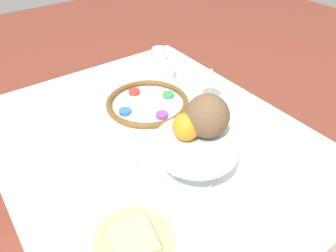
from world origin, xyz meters
name	(u,v)px	position (x,y,z in m)	size (l,w,h in m)	color
dining_table	(156,213)	(0.00, 0.00, 0.39)	(1.12, 0.92, 0.77)	white
seder_plate	(147,103)	(-0.16, 0.08, 0.79)	(0.30, 0.30, 0.03)	silver
wine_glass	(211,76)	(-0.07, 0.30, 0.87)	(0.07, 0.07, 0.13)	silver
fruit_stand	(196,148)	(0.20, 0.01, 0.87)	(0.23, 0.23, 0.12)	silver
orange_fruit	(186,127)	(0.17, -0.01, 0.93)	(0.07, 0.07, 0.07)	orange
coconut	(207,116)	(0.19, 0.05, 0.95)	(0.12, 0.12, 0.12)	brown
bread_plate	(133,240)	(0.28, -0.25, 0.78)	(0.19, 0.19, 0.02)	tan
napkin_roll	(115,155)	(0.02, -0.15, 0.79)	(0.15, 0.07, 0.04)	white
cup_near	(166,71)	(-0.28, 0.25, 0.81)	(0.06, 0.06, 0.08)	silver
cup_mid	(207,122)	(0.07, 0.16, 0.81)	(0.06, 0.06, 0.08)	silver
cup_far	(159,56)	(-0.41, 0.31, 0.81)	(0.06, 0.06, 0.08)	silver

